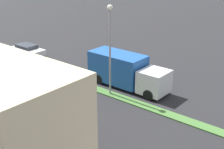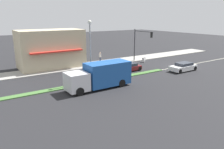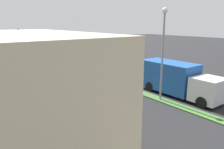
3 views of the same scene
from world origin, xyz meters
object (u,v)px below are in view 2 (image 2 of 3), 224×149
at_px(delivery_truck, 101,75).
at_px(street_lamp, 90,44).
at_px(sedan_maroon, 128,67).
at_px(pedestrian, 100,57).
at_px(traffic_signal_main, 140,40).
at_px(van_white, 183,67).
at_px(warning_aframe_sign, 144,60).

bearing_deg(delivery_truck, street_lamp, 1.82).
bearing_deg(delivery_truck, sedan_maroon, -58.95).
bearing_deg(sedan_maroon, pedestrian, 2.02).
bearing_deg(traffic_signal_main, van_white, -170.47).
distance_m(pedestrian, sedan_maroon, 7.67).
relative_size(street_lamp, delivery_truck, 0.98).
height_order(delivery_truck, van_white, delivery_truck).
bearing_deg(delivery_truck, van_white, -90.00).
bearing_deg(delivery_truck, traffic_signal_main, -57.01).
distance_m(traffic_signal_main, warning_aframe_sign, 3.57).
xyz_separation_m(street_lamp, van_white, (-2.20, -14.29, -4.16)).
xyz_separation_m(street_lamp, pedestrian, (9.86, -7.11, -3.78)).
relative_size(pedestrian, delivery_truck, 0.22).
distance_m(sedan_maroon, van_white, 8.19).
xyz_separation_m(warning_aframe_sign, delivery_truck, (-7.97, 13.56, 1.04)).
relative_size(traffic_signal_main, pedestrian, 3.35).
xyz_separation_m(traffic_signal_main, van_white, (-8.32, -1.40, -3.29)).
xyz_separation_m(street_lamp, sedan_maroon, (2.20, -7.38, -4.20)).
bearing_deg(street_lamp, sedan_maroon, -73.40).
xyz_separation_m(traffic_signal_main, warning_aframe_sign, (-0.35, -0.74, -3.47)).
bearing_deg(warning_aframe_sign, pedestrian, 57.95).
relative_size(pedestrian, sedan_maroon, 0.42).
height_order(street_lamp, warning_aframe_sign, street_lamp).
height_order(traffic_signal_main, warning_aframe_sign, traffic_signal_main).
height_order(street_lamp, van_white, street_lamp).
bearing_deg(traffic_signal_main, delivery_truck, 122.99).
bearing_deg(traffic_signal_main, sedan_maroon, 125.44).
height_order(pedestrian, delivery_truck, delivery_truck).
height_order(traffic_signal_main, van_white, traffic_signal_main).
distance_m(pedestrian, van_white, 14.04).
bearing_deg(van_white, traffic_signal_main, 9.53).
xyz_separation_m(delivery_truck, van_white, (0.00, -14.22, -0.85)).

